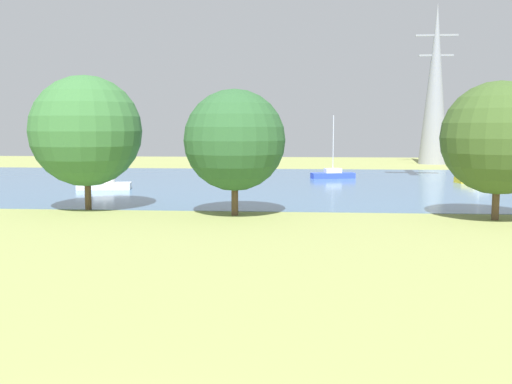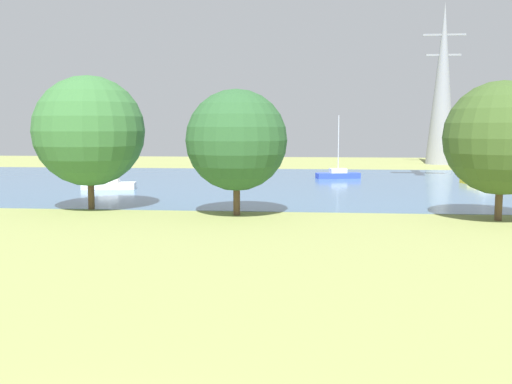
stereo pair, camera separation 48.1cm
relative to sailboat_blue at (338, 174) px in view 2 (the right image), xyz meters
The scene contains 9 objects.
ground_plane 34.88m from the sailboat_blue, 102.38° to the right, with size 160.00×160.00×0.00m, color #8C9351.
water_surface 9.64m from the sailboat_blue, 140.97° to the right, with size 140.00×40.00×0.02m, color #4A6E93.
sailboat_blue is the anchor object (origin of this frame).
sailboat_yellow 15.23m from the sailboat_blue, 15.80° to the right, with size 5.02×2.66×7.72m.
sailboat_white 25.25m from the sailboat_blue, 148.56° to the right, with size 4.98×2.24×6.04m.
tree_east_far 32.11m from the sailboat_blue, 125.07° to the right, with size 7.55×7.55×9.18m.
tree_west_far 29.16m from the sailboat_blue, 105.76° to the right, with size 6.50×6.50×8.09m.
tree_mid_shore 29.92m from the sailboat_blue, 73.59° to the right, with size 6.89×6.89×8.47m.
electricity_pylon 33.98m from the sailboat_blue, 57.88° to the left, with size 6.40×4.40×24.49m.
Camera 2 is at (4.32, -8.25, 5.66)m, focal length 40.37 mm.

